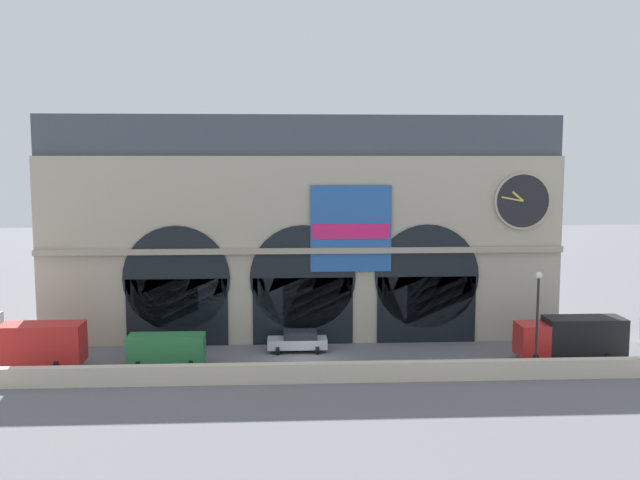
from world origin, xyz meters
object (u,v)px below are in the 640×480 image
car_center (298,341)px  street_lamp_quayside (538,309)px  box_truck_west (29,344)px  van_midwest (166,349)px  box_truck_east (571,337)px

car_center → street_lamp_quayside: (15.59, -6.58, 3.61)m
box_truck_west → car_center: bearing=10.5°
van_midwest → street_lamp_quayside: bearing=-7.6°
car_center → box_truck_east: box_truck_east is taller
box_truck_west → car_center: box_truck_west is taller
van_midwest → street_lamp_quayside: street_lamp_quayside is taller
box_truck_east → car_center: bearing=169.6°
box_truck_east → van_midwest: bearing=179.5°
box_truck_west → box_truck_east: (37.61, -0.12, 0.00)m
car_center → box_truck_east: bearing=-10.4°
box_truck_west → street_lamp_quayside: 34.22m
box_truck_west → street_lamp_quayside: (33.96, -3.18, 2.71)m
van_midwest → street_lamp_quayside: (24.73, -3.29, 3.17)m
car_center → box_truck_west: bearing=-169.5°
box_truck_west → van_midwest: (9.23, 0.11, -0.45)m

